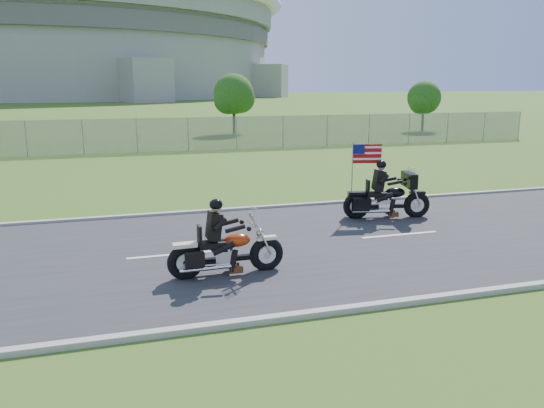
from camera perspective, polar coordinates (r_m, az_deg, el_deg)
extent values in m
plane|color=#33581B|center=(13.19, -1.78, -4.87)|extent=(420.00, 420.00, 0.00)
cube|color=#28282B|center=(13.19, -1.78, -4.78)|extent=(120.00, 8.00, 0.04)
cube|color=#9E9B93|center=(16.99, -5.22, -0.68)|extent=(120.00, 0.18, 0.12)
cube|color=#9E9B93|center=(9.56, 4.45, -11.70)|extent=(120.00, 0.18, 0.12)
cube|color=gray|center=(32.36, -19.67, 6.81)|extent=(60.00, 0.03, 2.00)
cylinder|color=#A3A099|center=(183.04, -22.24, 13.87)|extent=(130.00, 130.00, 20.00)
cylinder|color=#605E5B|center=(183.40, -22.44, 16.05)|extent=(132.00, 132.00, 4.00)
cylinder|color=#A3A099|center=(183.93, -22.61, 17.91)|extent=(134.00, 134.00, 6.00)
torus|color=white|center=(184.38, -22.72, 19.14)|extent=(140.40, 140.40, 4.40)
cylinder|color=#382316|center=(43.23, -4.11, 9.22)|extent=(0.22, 0.22, 2.52)
sphere|color=#1F4713|center=(43.15, -4.15, 11.73)|extent=(3.20, 3.20, 3.20)
sphere|color=#1F4713|center=(43.77, -3.45, 11.28)|extent=(2.40, 2.40, 2.40)
sphere|color=#1F4713|center=(42.66, -4.78, 11.10)|extent=(2.24, 2.24, 2.24)
cylinder|color=#382316|center=(47.47, 15.91, 8.93)|extent=(0.22, 0.22, 2.24)
sphere|color=#1F4713|center=(47.39, 16.04, 10.95)|extent=(2.80, 2.80, 2.80)
sphere|color=#1F4713|center=(48.06, 16.32, 10.57)|extent=(2.10, 2.10, 2.10)
sphere|color=#1F4713|center=(46.85, 15.72, 10.46)|extent=(1.96, 1.96, 1.96)
torus|color=black|center=(11.57, -0.61, -5.39)|extent=(0.77, 0.21, 0.77)
torus|color=black|center=(11.20, -9.29, -6.21)|extent=(0.77, 0.21, 0.77)
ellipsoid|color=#B9340D|center=(11.29, -3.78, -3.90)|extent=(0.59, 0.35, 0.29)
cube|color=black|center=(11.19, -6.46, -4.34)|extent=(0.58, 0.33, 0.12)
cube|color=black|center=(11.08, -6.25, -2.32)|extent=(0.26, 0.42, 0.57)
sphere|color=black|center=(10.99, -6.05, -0.06)|extent=(0.29, 0.29, 0.28)
cube|color=silver|center=(11.26, -1.78, -1.29)|extent=(0.06, 0.48, 0.41)
torus|color=black|center=(16.65, 15.29, -0.09)|extent=(0.83, 0.36, 0.81)
torus|color=black|center=(16.11, 9.05, -0.21)|extent=(0.83, 0.36, 0.81)
ellipsoid|color=black|center=(16.34, 13.10, 1.21)|extent=(0.67, 0.47, 0.31)
cube|color=black|center=(16.19, 11.17, 1.04)|extent=(0.66, 0.44, 0.13)
cube|color=black|center=(16.12, 11.42, 2.52)|extent=(0.35, 0.48, 0.60)
sphere|color=black|center=(16.06, 11.68, 4.17)|extent=(0.35, 0.35, 0.30)
cube|color=black|center=(16.40, 14.55, 2.54)|extent=(0.41, 0.91, 0.44)
cube|color=#B70C11|center=(16.13, 10.20, 5.33)|extent=(0.86, 0.20, 0.57)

